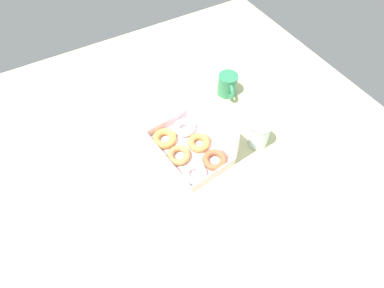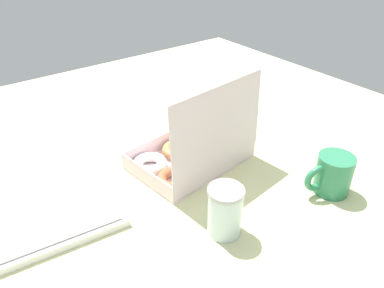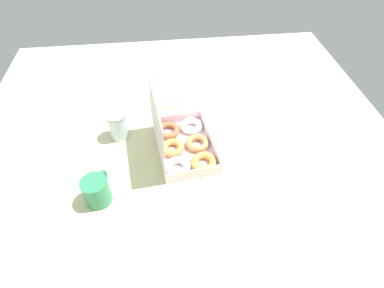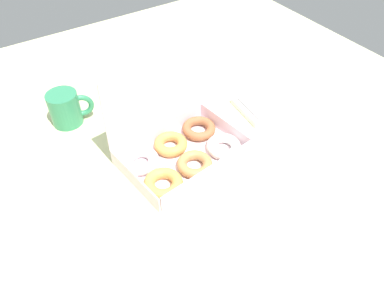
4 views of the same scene
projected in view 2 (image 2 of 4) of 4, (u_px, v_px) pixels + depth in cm
name	position (u px, v px, depth cm)	size (l,w,h in cm)	color
ground_plane	(185.00, 166.00, 107.50)	(180.00, 180.00, 2.00)	beige
donut_box	(194.00, 153.00, 105.13)	(34.84, 26.13, 26.58)	white
keyboard	(36.00, 234.00, 81.71)	(39.71, 18.27, 2.20)	white
coffee_mug	(332.00, 174.00, 93.44)	(12.95, 9.03, 10.35)	#2F7F55
glass_jar	(225.00, 211.00, 80.93)	(7.94, 7.94, 11.89)	silver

